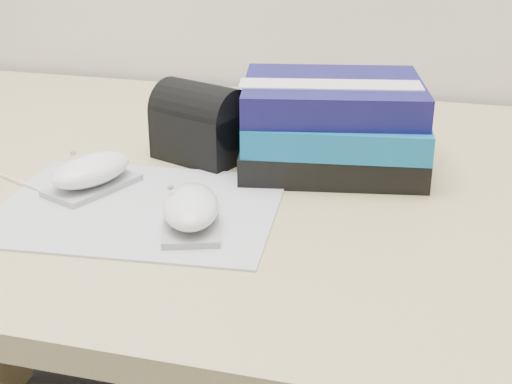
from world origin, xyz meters
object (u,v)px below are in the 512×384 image
(mouse_front, at_px, (191,209))
(pouch, at_px, (201,123))
(desk, at_px, (340,314))
(mouse_rear, at_px, (91,173))
(book_stack, at_px, (334,125))

(mouse_front, bearing_deg, pouch, 105.94)
(mouse_front, distance_m, pouch, 0.22)
(desk, height_order, mouse_rear, mouse_rear)
(book_stack, bearing_deg, desk, 25.62)
(desk, xyz_separation_m, mouse_front, (-0.14, -0.24, 0.26))
(mouse_front, xyz_separation_m, book_stack, (0.12, 0.23, 0.03))
(mouse_rear, relative_size, book_stack, 0.48)
(mouse_rear, xyz_separation_m, pouch, (0.09, 0.14, 0.03))
(desk, distance_m, mouse_rear, 0.42)
(mouse_rear, height_order, book_stack, book_stack)
(desk, bearing_deg, book_stack, -154.38)
(book_stack, bearing_deg, mouse_rear, -149.43)
(desk, relative_size, mouse_front, 13.03)
(desk, height_order, mouse_front, mouse_front)
(mouse_rear, distance_m, book_stack, 0.31)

